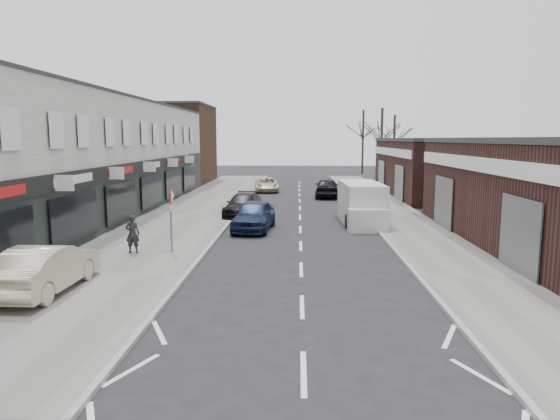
# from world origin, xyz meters

# --- Properties ---
(pavement_left) EXTENTS (5.50, 64.00, 0.12)m
(pavement_left) POSITION_xyz_m (-6.75, 22.00, 0.06)
(pavement_left) COLOR slate
(pavement_left) RESTS_ON ground
(pavement_right) EXTENTS (3.50, 64.00, 0.12)m
(pavement_right) POSITION_xyz_m (5.75, 22.00, 0.06)
(pavement_right) COLOR slate
(pavement_right) RESTS_ON ground
(shop_terrace_left) EXTENTS (8.00, 41.00, 7.10)m
(shop_terrace_left) POSITION_xyz_m (-13.50, 19.50, 3.55)
(shop_terrace_left) COLOR silver
(shop_terrace_left) RESTS_ON ground
(brick_block_far) EXTENTS (8.00, 10.00, 8.00)m
(brick_block_far) POSITION_xyz_m (-13.50, 45.00, 4.00)
(brick_block_far) COLOR #462B1E
(brick_block_far) RESTS_ON ground
(right_unit_far) EXTENTS (10.00, 16.00, 4.50)m
(right_unit_far) POSITION_xyz_m (12.50, 34.00, 2.25)
(right_unit_far) COLOR #3A1E1A
(right_unit_far) RESTS_ON ground
(tree_far_a) EXTENTS (3.60, 3.60, 8.00)m
(tree_far_a) POSITION_xyz_m (9.00, 48.00, 0.00)
(tree_far_a) COLOR #382D26
(tree_far_a) RESTS_ON ground
(tree_far_b) EXTENTS (3.60, 3.60, 7.50)m
(tree_far_b) POSITION_xyz_m (11.50, 54.00, 0.00)
(tree_far_b) COLOR #382D26
(tree_far_b) RESTS_ON ground
(tree_far_c) EXTENTS (3.60, 3.60, 8.50)m
(tree_far_c) POSITION_xyz_m (8.50, 60.00, 0.00)
(tree_far_c) COLOR #382D26
(tree_far_c) RESTS_ON ground
(warning_sign) EXTENTS (0.12, 0.80, 2.70)m
(warning_sign) POSITION_xyz_m (-5.16, 12.00, 2.20)
(warning_sign) COLOR slate
(warning_sign) RESTS_ON pavement_left
(white_van) EXTENTS (2.25, 5.86, 2.25)m
(white_van) POSITION_xyz_m (3.40, 20.05, 1.06)
(white_van) COLOR silver
(white_van) RESTS_ON ground
(sedan_on_pavement) EXTENTS (1.59, 4.38, 1.44)m
(sedan_on_pavement) POSITION_xyz_m (-7.66, 6.78, 0.84)
(sedan_on_pavement) COLOR #BDB297
(sedan_on_pavement) RESTS_ON pavement_left
(pedestrian) EXTENTS (0.57, 0.38, 1.55)m
(pedestrian) POSITION_xyz_m (-6.75, 11.91, 0.90)
(pedestrian) COLOR black
(pedestrian) RESTS_ON pavement_left
(parked_car_left_a) EXTENTS (2.23, 4.66, 1.54)m
(parked_car_left_a) POSITION_xyz_m (-2.39, 17.76, 0.77)
(parked_car_left_a) COLOR #131F3C
(parked_car_left_a) RESTS_ON ground
(parked_car_left_b) EXTENTS (2.31, 4.86, 1.37)m
(parked_car_left_b) POSITION_xyz_m (-3.40, 22.37, 0.68)
(parked_car_left_b) COLOR black
(parked_car_left_b) RESTS_ON ground
(parked_car_left_c) EXTENTS (2.42, 4.57, 1.23)m
(parked_car_left_c) POSITION_xyz_m (-2.91, 36.63, 0.61)
(parked_car_left_c) COLOR beige
(parked_car_left_c) RESTS_ON ground
(parked_car_right_a) EXTENTS (1.75, 4.32, 1.39)m
(parked_car_right_a) POSITION_xyz_m (3.36, 23.87, 0.70)
(parked_car_right_a) COLOR silver
(parked_car_right_a) RESTS_ON ground
(parked_car_right_b) EXTENTS (2.11, 4.72, 1.57)m
(parked_car_right_b) POSITION_xyz_m (2.20, 32.46, 0.79)
(parked_car_right_b) COLOR black
(parked_car_right_b) RESTS_ON ground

